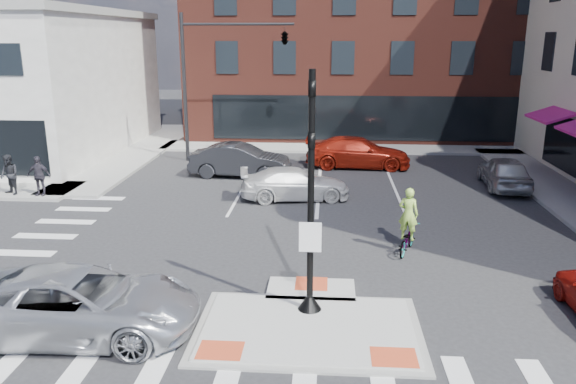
# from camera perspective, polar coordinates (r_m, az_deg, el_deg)

# --- Properties ---
(ground) EXTENTS (120.00, 120.00, 0.00)m
(ground) POSITION_cam_1_polar(r_m,az_deg,el_deg) (14.29, 2.14, -12.93)
(ground) COLOR #28282B
(ground) RESTS_ON ground
(refuge_island) EXTENTS (5.40, 4.65, 0.13)m
(refuge_island) POSITION_cam_1_polar(r_m,az_deg,el_deg) (14.04, 2.10, -13.25)
(refuge_island) COLOR gray
(refuge_island) RESTS_ON ground
(sidewalk_nw) EXTENTS (23.50, 20.50, 0.15)m
(sidewalk_nw) POSITION_cam_1_polar(r_m,az_deg,el_deg) (33.38, -26.90, 2.24)
(sidewalk_nw) COLOR gray
(sidewalk_nw) RESTS_ON ground
(sidewalk_n) EXTENTS (26.00, 3.00, 0.15)m
(sidewalk_n) POSITION_cam_1_polar(r_m,az_deg,el_deg) (35.30, 8.34, 4.43)
(sidewalk_n) COLOR gray
(sidewalk_n) RESTS_ON ground
(building_n) EXTENTS (24.40, 18.40, 15.50)m
(building_n) POSITION_cam_1_polar(r_m,az_deg,el_deg) (44.63, 7.84, 16.74)
(building_n) COLOR #57231B
(building_n) RESTS_ON ground
(building_far_left) EXTENTS (10.00, 12.00, 10.00)m
(building_far_left) POSITION_cam_1_polar(r_m,az_deg,el_deg) (64.72, 0.27, 14.00)
(building_far_left) COLOR slate
(building_far_left) RESTS_ON ground
(building_far_right) EXTENTS (12.00, 12.00, 12.00)m
(building_far_right) POSITION_cam_1_polar(r_m,az_deg,el_deg) (67.11, 11.91, 14.59)
(building_far_right) COLOR brown
(building_far_right) RESTS_ON ground
(signal_pole) EXTENTS (0.60, 0.60, 5.98)m
(signal_pole) POSITION_cam_1_polar(r_m,az_deg,el_deg) (13.70, 2.30, -3.44)
(signal_pole) COLOR black
(signal_pole) RESTS_ON refuge_island
(mast_arm_signal) EXTENTS (6.10, 2.24, 8.00)m
(mast_arm_signal) POSITION_cam_1_polar(r_m,az_deg,el_deg) (30.80, -3.16, 14.45)
(mast_arm_signal) COLOR black
(mast_arm_signal) RESTS_ON ground
(silver_suv) EXTENTS (5.79, 2.83, 1.58)m
(silver_suv) POSITION_cam_1_polar(r_m,az_deg,el_deg) (14.25, -20.56, -10.51)
(silver_suv) COLOR silver
(silver_suv) RESTS_ON ground
(white_pickup) EXTENTS (4.90, 2.59, 1.35)m
(white_pickup) POSITION_cam_1_polar(r_m,az_deg,el_deg) (24.11, 0.71, 0.84)
(white_pickup) COLOR silver
(white_pickup) RESTS_ON ground
(bg_car_dark) EXTENTS (5.08, 2.10, 1.64)m
(bg_car_dark) POSITION_cam_1_polar(r_m,az_deg,el_deg) (28.10, -4.90, 3.22)
(bg_car_dark) COLOR #25262A
(bg_car_dark) RESTS_ON ground
(bg_car_silver) EXTENTS (2.03, 4.51, 1.50)m
(bg_car_silver) POSITION_cam_1_polar(r_m,az_deg,el_deg) (27.72, 21.12, 1.89)
(bg_car_silver) COLOR #B7BBBF
(bg_car_silver) RESTS_ON ground
(bg_car_red) EXTENTS (5.61, 2.44, 1.61)m
(bg_car_red) POSITION_cam_1_polar(r_m,az_deg,el_deg) (30.23, 7.10, 4.01)
(bg_car_red) COLOR maroon
(bg_car_red) RESTS_ON ground
(cyclist) EXTENTS (1.17, 1.82, 2.18)m
(cyclist) POSITION_cam_1_polar(r_m,az_deg,el_deg) (18.57, 12.03, -3.89)
(cyclist) COLOR #3F3F44
(cyclist) RESTS_ON ground
(pedestrian_a) EXTENTS (1.07, 1.01, 1.76)m
(pedestrian_a) POSITION_cam_1_polar(r_m,az_deg,el_deg) (27.01, -26.46, 1.57)
(pedestrian_a) COLOR black
(pedestrian_a) RESTS_ON sidewalk_nw
(pedestrian_b) EXTENTS (1.02, 0.44, 1.72)m
(pedestrian_b) POSITION_cam_1_polar(r_m,az_deg,el_deg) (26.38, -24.00, 1.51)
(pedestrian_b) COLOR #2E2B34
(pedestrian_b) RESTS_ON sidewalk_nw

